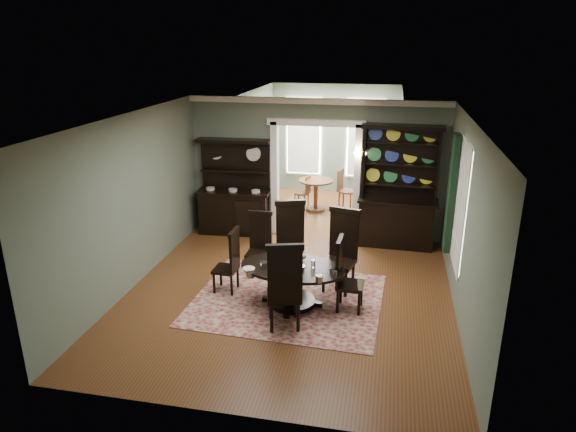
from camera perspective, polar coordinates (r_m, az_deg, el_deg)
name	(u,v)px	position (r m, az deg, el deg)	size (l,w,h in m)	color
room	(288,207)	(8.30, 0.05, 0.95)	(5.51, 6.01, 3.01)	brown
parlor	(330,145)	(13.57, 4.68, 7.85)	(3.51, 3.50, 3.01)	brown
doorway_trim	(316,163)	(11.09, 3.09, 5.85)	(2.08, 0.25, 2.57)	white
right_window	(456,200)	(9.06, 18.17, 1.71)	(0.15, 1.47, 2.12)	white
wall_sconce	(360,154)	(10.79, 8.02, 6.79)	(0.27, 0.21, 0.21)	gold
rug	(288,299)	(8.75, -0.02, -9.24)	(3.09, 2.59, 0.01)	maroon
dining_table	(292,278)	(8.40, 0.48, -6.92)	(1.83, 1.76, 0.68)	black
centerpiece	(295,265)	(8.21, 0.78, -5.42)	(1.55, 1.00, 0.25)	silver
chair_far_left	(260,241)	(9.47, -3.17, -2.83)	(0.46, 0.42, 1.19)	black
chair_far_mid	(291,238)	(9.25, 0.35, -2.47)	(0.68, 0.66, 1.44)	black
chair_far_right	(342,247)	(8.90, 6.00, -3.47)	(0.64, 0.61, 1.44)	black
chair_end_left	(231,259)	(8.82, -6.41, -4.82)	(0.42, 0.44, 1.15)	black
chair_end_right	(344,273)	(8.24, 6.26, -6.28)	(0.45, 0.47, 1.23)	black
chair_near	(284,285)	(7.58, -0.40, -7.63)	(0.64, 0.63, 1.43)	black
sideboard	(234,201)	(11.48, -5.97, 1.68)	(1.64, 0.67, 2.11)	black
welsh_dresser	(398,203)	(10.90, 12.10, 1.41)	(1.65, 0.66, 2.54)	black
parlor_table	(316,190)	(12.97, 3.11, 2.85)	(0.87, 0.87, 0.80)	#583519
parlor_chair_left	(304,191)	(13.06, 1.79, 2.76)	(0.40, 0.39, 0.89)	#583519
parlor_chair_right	(344,188)	(13.11, 6.30, 3.06)	(0.47, 0.46, 1.03)	#583519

